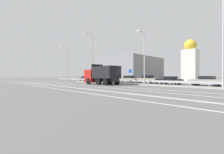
{
  "coord_description": "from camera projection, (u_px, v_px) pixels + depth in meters",
  "views": [
    {
      "loc": [
        16.25,
        -17.75,
        1.46
      ],
      "look_at": [
        -2.2,
        0.37,
        1.25
      ],
      "focal_mm": 24.0,
      "sensor_mm": 36.0,
      "label": 1
    }
  ],
  "objects": [
    {
      "name": "ground_plane",
      "position": [
        120.0,
        85.0,
        24.04
      ],
      "size": [
        320.0,
        320.0,
        0.0
      ],
      "primitive_type": "plane",
      "color": "#605E5B"
    },
    {
      "name": "lane_strip_0",
      "position": [
        93.0,
        85.0,
        23.86
      ],
      "size": [
        57.87,
        0.16,
        0.01
      ],
      "primitive_type": "cube",
      "color": "silver",
      "rests_on": "ground_plane"
    },
    {
      "name": "lane_strip_1",
      "position": [
        81.0,
        86.0,
        22.21
      ],
      "size": [
        57.87,
        0.16,
        0.01
      ],
      "primitive_type": "cube",
      "color": "silver",
      "rests_on": "ground_plane"
    },
    {
      "name": "lane_strip_2",
      "position": [
        65.0,
        86.0,
        20.44
      ],
      "size": [
        57.87,
        0.16,
        0.01
      ],
      "primitive_type": "cube",
      "color": "silver",
      "rests_on": "ground_plane"
    },
    {
      "name": "lane_strip_3",
      "position": [
        63.0,
        87.0,
        20.23
      ],
      "size": [
        57.87,
        0.16,
        0.01
      ],
      "primitive_type": "cube",
      "color": "silver",
      "rests_on": "ground_plane"
    },
    {
      "name": "lane_strip_4",
      "position": [
        47.0,
        87.0,
        18.78
      ],
      "size": [
        57.87,
        0.16,
        0.01
      ],
      "primitive_type": "cube",
      "color": "silver",
      "rests_on": "ground_plane"
    },
    {
      "name": "median_island",
      "position": [
        128.0,
        84.0,
        25.53
      ],
      "size": [
        31.83,
        1.1,
        0.18
      ],
      "primitive_type": "cube",
      "color": "gray",
      "rests_on": "ground_plane"
    },
    {
      "name": "median_guardrail",
      "position": [
        132.0,
        81.0,
        26.17
      ],
      "size": [
        57.87,
        0.09,
        0.78
      ],
      "color": "#9EA0A5",
      "rests_on": "ground_plane"
    },
    {
      "name": "dump_truck",
      "position": [
        98.0,
        77.0,
        25.81
      ],
      "size": [
        7.15,
        2.94,
        3.44
      ],
      "rotation": [
        0.0,
        0.0,
        1.54
      ],
      "color": "red",
      "rests_on": "ground_plane"
    },
    {
      "name": "median_road_sign",
      "position": [
        130.0,
        76.0,
        25.24
      ],
      "size": [
        0.85,
        0.16,
        2.69
      ],
      "color": "white",
      "rests_on": "ground_plane"
    },
    {
      "name": "street_lamp_0",
      "position": [
        67.0,
        62.0,
        40.91
      ],
      "size": [
        0.71,
        2.25,
        9.24
      ],
      "color": "#ADADB2",
      "rests_on": "ground_plane"
    },
    {
      "name": "street_lamp_1",
      "position": [
        92.0,
        56.0,
        32.44
      ],
      "size": [
        0.71,
        2.11,
        10.63
      ],
      "color": "#ADADB2",
      "rests_on": "ground_plane"
    },
    {
      "name": "street_lamp_2",
      "position": [
        144.0,
        56.0,
        23.19
      ],
      "size": [
        0.71,
        2.1,
        8.26
      ],
      "color": "#ADADB2",
      "rests_on": "ground_plane"
    },
    {
      "name": "street_lamp_3",
      "position": [
        223.0,
        38.0,
        16.09
      ],
      "size": [
        0.71,
        2.5,
        9.98
      ],
      "color": "#ADADB2",
      "rests_on": "ground_plane"
    },
    {
      "name": "parked_car_0",
      "position": [
        85.0,
        78.0,
        44.42
      ],
      "size": [
        4.3,
        2.02,
        1.35
      ],
      "rotation": [
        0.0,
        0.0,
        1.52
      ],
      "color": "navy",
      "rests_on": "ground_plane"
    },
    {
      "name": "parked_car_1",
      "position": [
        97.0,
        78.0,
        40.55
      ],
      "size": [
        4.73,
        2.21,
        1.47
      ],
      "rotation": [
        0.0,
        0.0,
        1.65
      ],
      "color": "black",
      "rests_on": "ground_plane"
    },
    {
      "name": "parked_car_2",
      "position": [
        112.0,
        79.0,
        35.81
      ],
      "size": [
        4.37,
        2.06,
        1.54
      ],
      "rotation": [
        0.0,
        0.0,
        1.55
      ],
      "color": "gray",
      "rests_on": "ground_plane"
    },
    {
      "name": "parked_car_3",
      "position": [
        129.0,
        79.0,
        32.74
      ],
      "size": [
        4.25,
        2.14,
        1.5
      ],
      "rotation": [
        0.0,
        0.0,
        -1.52
      ],
      "color": "gray",
      "rests_on": "ground_plane"
    },
    {
      "name": "parked_car_4",
      "position": [
        148.0,
        79.0,
        29.06
      ],
      "size": [
        4.23,
        2.04,
        1.54
      ],
      "rotation": [
        0.0,
        0.0,
        -1.62
      ],
      "color": "gray",
      "rests_on": "ground_plane"
    },
    {
      "name": "parked_car_5",
      "position": [
        170.0,
        80.0,
        25.6
      ],
      "size": [
        3.94,
        2.18,
        1.36
      ],
      "rotation": [
        0.0,
        0.0,
        1.5
      ],
      "color": "black",
      "rests_on": "ground_plane"
    },
    {
      "name": "parked_car_6",
      "position": [
        206.0,
        81.0,
        21.8
      ],
      "size": [
        4.44,
        2.02,
        1.42
      ],
      "rotation": [
        0.0,
        0.0,
        1.53
      ],
      "color": "gray",
      "rests_on": "ground_plane"
    },
    {
      "name": "background_building_0",
      "position": [
        131.0,
        69.0,
        47.05
      ],
      "size": [
        14.12,
        15.85,
        6.99
      ],
      "primitive_type": "cube",
      "color": "gray",
      "rests_on": "ground_plane"
    },
    {
      "name": "church_tower",
      "position": [
        190.0,
        61.0,
        40.9
      ],
      "size": [
        3.6,
        3.6,
        12.3
      ],
      "color": "silver",
      "rests_on": "ground_plane"
    }
  ]
}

